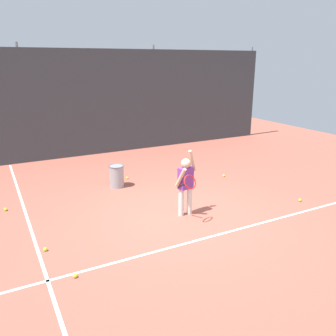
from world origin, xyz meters
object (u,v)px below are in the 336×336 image
ball_hopper (117,176)px  tennis_ball_4 (127,178)px  tennis_ball_1 (6,209)px  tennis_player (186,182)px  tennis_ball_2 (45,249)px  tennis_ball_0 (224,176)px  tennis_ball_3 (300,200)px  tennis_ball_5 (75,276)px

ball_hopper → tennis_ball_4: 0.67m
ball_hopper → tennis_ball_1: 2.65m
tennis_player → tennis_ball_2: 2.91m
tennis_ball_0 → tennis_ball_1: size_ratio=1.00×
tennis_ball_3 → tennis_ball_1: bearing=156.8°
tennis_player → tennis_ball_2: size_ratio=20.46×
tennis_ball_1 → tennis_ball_3: bearing=-23.2°
tennis_ball_2 → tennis_ball_3: bearing=-4.6°
ball_hopper → tennis_ball_5: ball_hopper is taller
tennis_ball_2 → tennis_ball_4: bearing=47.8°
tennis_player → tennis_ball_0: tennis_player is taller
tennis_ball_3 → tennis_ball_5: bearing=-174.0°
ball_hopper → tennis_ball_2: bearing=-131.6°
tennis_player → tennis_ball_4: tennis_player is taller
tennis_ball_2 → tennis_player: bearing=3.1°
tennis_ball_0 → tennis_ball_3: 2.29m
tennis_ball_4 → tennis_ball_2: bearing=-132.2°
tennis_player → tennis_ball_5: 2.88m
tennis_ball_1 → tennis_ball_3: 6.49m
tennis_ball_1 → tennis_ball_4: same height
tennis_ball_2 → tennis_ball_1: bearing=102.7°
tennis_ball_2 → tennis_ball_3: 5.51m
tennis_ball_1 → tennis_ball_5: same height
tennis_player → ball_hopper: tennis_player is taller
tennis_ball_3 → tennis_ball_5: (-5.23, -0.55, 0.00)m
tennis_ball_0 → ball_hopper: bearing=167.7°
tennis_ball_5 → tennis_player: bearing=24.1°
tennis_ball_0 → tennis_player: bearing=-143.2°
tennis_ball_3 → tennis_ball_0: bearing=102.2°
tennis_ball_0 → tennis_ball_4: (-2.43, 1.06, 0.00)m
tennis_ball_1 → tennis_ball_4: 3.15m
tennis_ball_1 → tennis_ball_5: size_ratio=1.00×
tennis_ball_5 → tennis_ball_2: bearing=104.8°
tennis_ball_0 → tennis_ball_4: size_ratio=1.00×
tennis_ball_2 → tennis_ball_4: (2.58, 2.85, 0.00)m
ball_hopper → tennis_ball_0: (2.87, -0.62, -0.26)m
tennis_ball_4 → tennis_ball_5: 4.49m
tennis_ball_3 → tennis_player: bearing=167.4°
ball_hopper → tennis_ball_4: ball_hopper is taller
tennis_ball_3 → tennis_ball_4: (-2.91, 3.30, 0.00)m
tennis_ball_4 → ball_hopper: bearing=-135.2°
ball_hopper → tennis_ball_2: ball_hopper is taller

